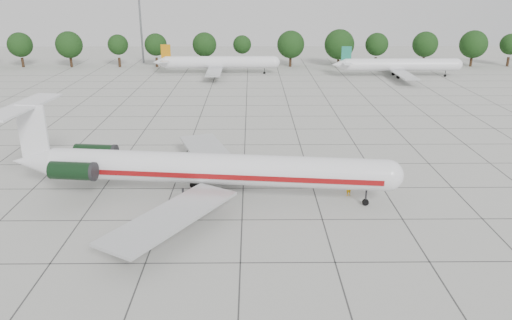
# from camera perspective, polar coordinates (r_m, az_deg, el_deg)

# --- Properties ---
(ground) EXTENTS (260.00, 260.00, 0.00)m
(ground) POSITION_cam_1_polar(r_m,az_deg,el_deg) (57.13, -1.47, -3.25)
(ground) COLOR #ADADA6
(ground) RESTS_ON ground
(apron_joints) EXTENTS (170.00, 170.00, 0.02)m
(apron_joints) POSITION_cam_1_polar(r_m,az_deg,el_deg) (71.16, -1.29, 1.50)
(apron_joints) COLOR #383838
(apron_joints) RESTS_ON ground
(main_airliner) EXTENTS (42.49, 33.26, 9.98)m
(main_airliner) POSITION_cam_1_polar(r_m,az_deg,el_deg) (53.77, -7.12, -0.87)
(main_airliner) COLOR silver
(main_airliner) RESTS_ON ground
(ground_crew) EXTENTS (0.77, 0.67, 1.77)m
(ground_crew) POSITION_cam_1_polar(r_m,az_deg,el_deg) (55.82, 10.54, -3.18)
(ground_crew) COLOR #EDA30D
(ground_crew) RESTS_ON ground
(bg_airliner_c) EXTENTS (28.24, 27.20, 7.40)m
(bg_airliner_c) POSITION_cam_1_polar(r_m,az_deg,el_deg) (127.94, -4.23, 11.05)
(bg_airliner_c) COLOR silver
(bg_airliner_c) RESTS_ON ground
(bg_airliner_d) EXTENTS (28.24, 27.20, 7.40)m
(bg_airliner_d) POSITION_cam_1_polar(r_m,az_deg,el_deg) (128.66, 16.12, 10.39)
(bg_airliner_d) COLOR silver
(bg_airliner_d) RESTS_ON ground
(tree_line) EXTENTS (249.86, 8.44, 10.22)m
(tree_line) POSITION_cam_1_polar(r_m,az_deg,el_deg) (139.09, -5.91, 12.98)
(tree_line) COLOR #332114
(tree_line) RESTS_ON ground
(floodlight_mast) EXTENTS (1.60, 1.60, 25.45)m
(floodlight_mast) POSITION_cam_1_polar(r_m,az_deg,el_deg) (148.04, -13.15, 16.23)
(floodlight_mast) COLOR slate
(floodlight_mast) RESTS_ON ground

